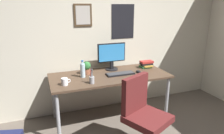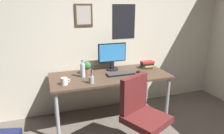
{
  "view_description": "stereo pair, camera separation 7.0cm",
  "coord_description": "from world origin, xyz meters",
  "px_view_note": "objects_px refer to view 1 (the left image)",
  "views": [
    {
      "loc": [
        -1.12,
        -1.07,
        1.74
      ],
      "look_at": [
        -0.14,
        1.58,
        0.89
      ],
      "focal_mm": 32.66,
      "sensor_mm": 36.0,
      "label": 1
    },
    {
      "loc": [
        -1.05,
        -1.09,
        1.74
      ],
      "look_at": [
        -0.14,
        1.58,
        0.89
      ],
      "focal_mm": 32.66,
      "sensor_mm": 36.0,
      "label": 2
    }
  ],
  "objects_px": {
    "keyboard": "(120,74)",
    "water_bottle": "(83,70)",
    "monitor": "(112,55)",
    "office_chair": "(142,111)",
    "computer_mouse": "(138,72)",
    "potted_plant": "(86,67)",
    "coffee_mug_near": "(65,82)",
    "pen_cup": "(92,80)",
    "book_stack_left": "(146,64)"
  },
  "relations": [
    {
      "from": "book_stack_left",
      "to": "water_bottle",
      "type": "bearing_deg",
      "value": -174.5
    },
    {
      "from": "office_chair",
      "to": "coffee_mug_near",
      "type": "relative_size",
      "value": 7.63
    },
    {
      "from": "monitor",
      "to": "coffee_mug_near",
      "type": "distance_m",
      "value": 0.93
    },
    {
      "from": "water_bottle",
      "to": "potted_plant",
      "type": "distance_m",
      "value": 0.15
    },
    {
      "from": "monitor",
      "to": "water_bottle",
      "type": "relative_size",
      "value": 1.82
    },
    {
      "from": "monitor",
      "to": "pen_cup",
      "type": "distance_m",
      "value": 0.7
    },
    {
      "from": "office_chair",
      "to": "pen_cup",
      "type": "height_order",
      "value": "office_chair"
    },
    {
      "from": "office_chair",
      "to": "book_stack_left",
      "type": "relative_size",
      "value": 4.47
    },
    {
      "from": "computer_mouse",
      "to": "book_stack_left",
      "type": "xyz_separation_m",
      "value": [
        0.25,
        0.21,
        0.04
      ]
    },
    {
      "from": "keyboard",
      "to": "water_bottle",
      "type": "xyz_separation_m",
      "value": [
        -0.56,
        0.08,
        0.09
      ]
    },
    {
      "from": "coffee_mug_near",
      "to": "computer_mouse",
      "type": "bearing_deg",
      "value": 6.18
    },
    {
      "from": "keyboard",
      "to": "coffee_mug_near",
      "type": "xyz_separation_m",
      "value": [
        -0.85,
        -0.14,
        0.03
      ]
    },
    {
      "from": "monitor",
      "to": "book_stack_left",
      "type": "bearing_deg",
      "value": -8.93
    },
    {
      "from": "potted_plant",
      "to": "book_stack_left",
      "type": "bearing_deg",
      "value": -1.23
    },
    {
      "from": "office_chair",
      "to": "monitor",
      "type": "xyz_separation_m",
      "value": [
        -0.0,
        1.06,
        0.45
      ]
    },
    {
      "from": "keyboard",
      "to": "coffee_mug_near",
      "type": "bearing_deg",
      "value": -170.59
    },
    {
      "from": "computer_mouse",
      "to": "potted_plant",
      "type": "bearing_deg",
      "value": 163.51
    },
    {
      "from": "keyboard",
      "to": "potted_plant",
      "type": "distance_m",
      "value": 0.52
    },
    {
      "from": "monitor",
      "to": "coffee_mug_near",
      "type": "height_order",
      "value": "monitor"
    },
    {
      "from": "monitor",
      "to": "office_chair",
      "type": "bearing_deg",
      "value": -89.83
    },
    {
      "from": "book_stack_left",
      "to": "office_chair",
      "type": "bearing_deg",
      "value": -121.07
    },
    {
      "from": "water_bottle",
      "to": "book_stack_left",
      "type": "height_order",
      "value": "water_bottle"
    },
    {
      "from": "water_bottle",
      "to": "computer_mouse",
      "type": "bearing_deg",
      "value": -6.63
    },
    {
      "from": "coffee_mug_near",
      "to": "potted_plant",
      "type": "height_order",
      "value": "potted_plant"
    },
    {
      "from": "keyboard",
      "to": "potted_plant",
      "type": "bearing_deg",
      "value": 155.76
    },
    {
      "from": "keyboard",
      "to": "coffee_mug_near",
      "type": "distance_m",
      "value": 0.86
    },
    {
      "from": "office_chair",
      "to": "potted_plant",
      "type": "relative_size",
      "value": 4.87
    },
    {
      "from": "keyboard",
      "to": "computer_mouse",
      "type": "bearing_deg",
      "value": -3.1
    },
    {
      "from": "office_chair",
      "to": "coffee_mug_near",
      "type": "bearing_deg",
      "value": 141.83
    },
    {
      "from": "office_chair",
      "to": "pen_cup",
      "type": "xyz_separation_m",
      "value": [
        -0.47,
        0.57,
        0.27
      ]
    },
    {
      "from": "water_bottle",
      "to": "office_chair",
      "type": "bearing_deg",
      "value": -58.82
    },
    {
      "from": "keyboard",
      "to": "potted_plant",
      "type": "xyz_separation_m",
      "value": [
        -0.47,
        0.21,
        0.09
      ]
    },
    {
      "from": "keyboard",
      "to": "pen_cup",
      "type": "bearing_deg",
      "value": -157.61
    },
    {
      "from": "office_chair",
      "to": "water_bottle",
      "type": "bearing_deg",
      "value": 121.18
    },
    {
      "from": "computer_mouse",
      "to": "pen_cup",
      "type": "height_order",
      "value": "pen_cup"
    },
    {
      "from": "computer_mouse",
      "to": "potted_plant",
      "type": "distance_m",
      "value": 0.81
    },
    {
      "from": "pen_cup",
      "to": "book_stack_left",
      "type": "height_order",
      "value": "pen_cup"
    },
    {
      "from": "keyboard",
      "to": "book_stack_left",
      "type": "bearing_deg",
      "value": 19.01
    },
    {
      "from": "office_chair",
      "to": "keyboard",
      "type": "xyz_separation_m",
      "value": [
        0.03,
        0.78,
        0.23
      ]
    },
    {
      "from": "coffee_mug_near",
      "to": "book_stack_left",
      "type": "relative_size",
      "value": 0.59
    },
    {
      "from": "coffee_mug_near",
      "to": "potted_plant",
      "type": "xyz_separation_m",
      "value": [
        0.38,
        0.35,
        0.06
      ]
    },
    {
      "from": "water_bottle",
      "to": "monitor",
      "type": "bearing_deg",
      "value": 20.95
    },
    {
      "from": "monitor",
      "to": "keyboard",
      "type": "bearing_deg",
      "value": -82.55
    },
    {
      "from": "keyboard",
      "to": "pen_cup",
      "type": "distance_m",
      "value": 0.54
    },
    {
      "from": "office_chair",
      "to": "water_bottle",
      "type": "height_order",
      "value": "water_bottle"
    },
    {
      "from": "coffee_mug_near",
      "to": "keyboard",
      "type": "bearing_deg",
      "value": 9.41
    },
    {
      "from": "keyboard",
      "to": "coffee_mug_near",
      "type": "height_order",
      "value": "coffee_mug_near"
    },
    {
      "from": "water_bottle",
      "to": "pen_cup",
      "type": "height_order",
      "value": "water_bottle"
    },
    {
      "from": "water_bottle",
      "to": "pen_cup",
      "type": "distance_m",
      "value": 0.3
    },
    {
      "from": "computer_mouse",
      "to": "potted_plant",
      "type": "height_order",
      "value": "potted_plant"
    }
  ]
}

